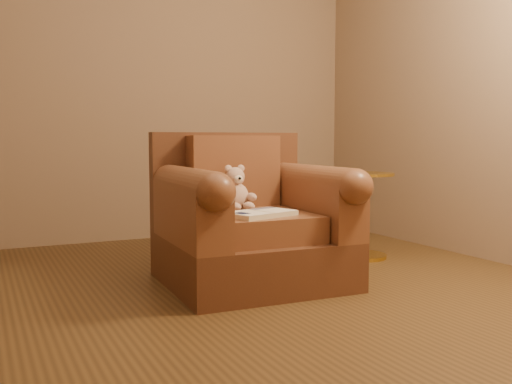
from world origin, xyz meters
name	(u,v)px	position (x,y,z in m)	size (l,w,h in m)	color
floor	(223,302)	(0.00, 0.00, 0.00)	(4.00, 4.00, 0.00)	#543A1D
armchair	(249,224)	(0.30, 0.33, 0.33)	(0.98, 0.94, 0.85)	#57311D
teddy_bear	(237,192)	(0.26, 0.41, 0.51)	(0.19, 0.21, 0.26)	#D1A792
guidebook	(260,214)	(0.25, 0.09, 0.42)	(0.41, 0.31, 0.03)	beige
side_table	(363,212)	(1.28, 0.58, 0.32)	(0.42, 0.42, 0.59)	gold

